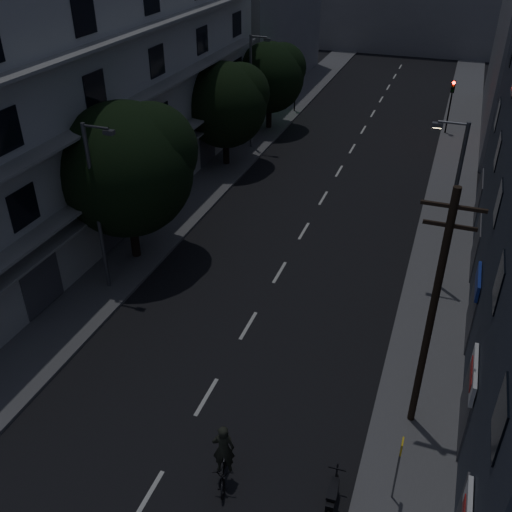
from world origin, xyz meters
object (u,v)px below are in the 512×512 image
Objects in this scene: utility_pole at (432,312)px; bus_stop_sign at (399,459)px; motorcycle at (332,498)px; cyclist at (224,462)px.

utility_pole is 3.56× the size of bus_stop_sign.
utility_pole is 6.43m from motorcycle.
bus_stop_sign is (-0.17, -3.41, -2.98)m from utility_pole.
motorcycle is at bearing -15.50° from cyclist.
utility_pole is 8.03m from cyclist.
utility_pole is 3.77× the size of cyclist.
utility_pole is at bearing 22.11° from cyclist.
bus_stop_sign is 1.34× the size of motorcycle.
cyclist is at bearing -140.04° from utility_pole.
bus_stop_sign is 2.38m from motorcycle.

